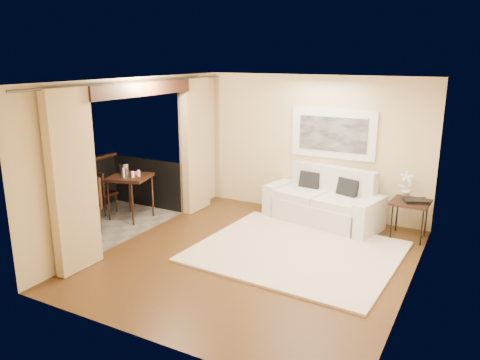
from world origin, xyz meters
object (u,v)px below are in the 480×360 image
Objects in this scene: bistro_table at (130,180)px; ice_bucket at (125,168)px; orchid at (406,184)px; sofa at (324,203)px; balcony_chair_far at (101,190)px; side_table at (410,204)px; balcony_chair_near at (89,200)px.

bistro_table is 4.44× the size of ice_bucket.
bistro_table is at bearing -160.81° from orchid.
balcony_chair_far is at bearing -145.33° from sofa.
ice_bucket is at bearing -145.02° from sofa.
sofa is 2.62× the size of balcony_chair_far.
bistro_table is at bearing -162.98° from side_table.
orchid is 5.17m from ice_bucket.
balcony_chair_near is (0.56, -0.83, 0.10)m from balcony_chair_far.
balcony_chair_far reaches higher than side_table.
sofa is 11.38× the size of ice_bucket.
balcony_chair_near is at bearing 127.18° from balcony_chair_far.
balcony_chair_far reaches higher than bistro_table.
balcony_chair_near is (-3.44, -2.50, 0.23)m from sofa.
balcony_chair_far is at bearing -164.11° from side_table.
orchid is at bearing 126.27° from side_table.
ice_bucket is at bearing -162.48° from orchid.
balcony_chair_far is 4.34× the size of ice_bucket.
ice_bucket reaches higher than side_table.
sofa is at bearing -177.29° from orchid.
orchid reaches higher than ice_bucket.
bistro_table is at bearing -142.52° from sofa.
ice_bucket is (-5.05, -1.40, 0.34)m from side_table.
orchid reaches higher than bistro_table.
bistro_table is at bearing 96.16° from balcony_chair_near.
balcony_chair_far is (-5.42, -1.74, -0.40)m from orchid.
side_table is 5.53m from balcony_chair_near.
sofa is at bearing -154.30° from balcony_chair_far.
ice_bucket is at bearing 107.82° from balcony_chair_near.
bistro_table is 0.87× the size of balcony_chair_near.
orchid reaches higher than balcony_chair_far.
side_table is at bearing 8.46° from sofa.
sofa is 2.56× the size of bistro_table.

